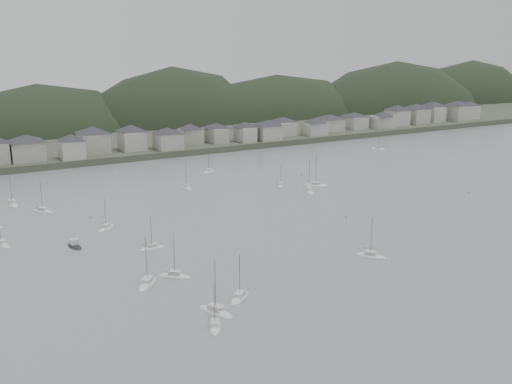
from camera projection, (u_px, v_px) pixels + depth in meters
ground at (426, 294)px, 126.83m from camera, size 900.00×900.00×0.00m
far_shore_land at (87, 124)px, 374.77m from camera, size 900.00×250.00×3.00m
forested_ridge at (107, 149)px, 358.74m from camera, size 851.55×103.94×102.57m
waterfront_town at (238, 129)px, 303.17m from camera, size 451.48×28.46×12.92m
sailboat_lead at (1, 245)px, 157.08m from camera, size 5.43×8.87×11.57m
moored_fleet at (238, 226)px, 172.96m from camera, size 220.40×152.10×13.38m
motor_launch_far at (75, 246)px, 155.85m from camera, size 3.72×7.40×3.70m
mooring_buoys at (346, 209)px, 190.92m from camera, size 127.62×117.29×0.70m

